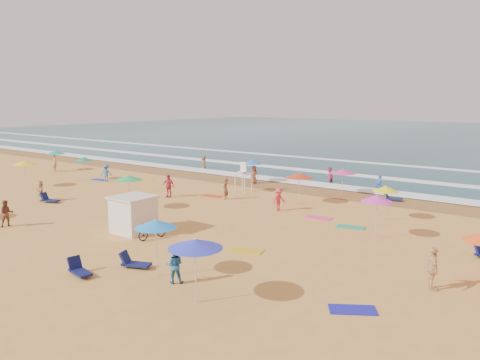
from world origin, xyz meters
The scene contains 12 objects.
ground centered at (0.00, 0.00, 0.00)m, with size 220.00×220.00×0.00m, color gold.
ocean centered at (0.00, 84.00, 0.00)m, with size 220.00×140.00×0.18m, color #0C4756.
wet_sand centered at (0.00, 12.50, 0.01)m, with size 220.00×220.00×0.00m, color olive.
surf_foam centered at (0.00, 21.32, 0.10)m, with size 200.00×18.70×0.05m.
cabana centered at (2.05, -5.03, 1.00)m, with size 2.00×2.00×2.00m, color white.
cabana_roof centered at (2.05, -5.03, 2.06)m, with size 2.20×2.20×0.12m, color silver.
bicycle centered at (3.95, -5.33, 0.46)m, with size 0.61×1.76×0.92m, color black.
lifeguard_stand centered at (-0.10, 8.56, 1.05)m, with size 1.20×1.20×2.10m, color white, non-canonical shape.
beach_umbrellas centered at (-0.47, 0.30, 2.09)m, with size 55.98×26.67×0.81m.
loungers centered at (5.03, -2.09, 0.17)m, with size 42.25×24.28×0.34m.
towels centered at (-0.03, -0.66, 0.01)m, with size 33.02×16.58×0.03m.
beachgoers centered at (1.79, 5.12, 0.78)m, with size 48.70×26.84×2.12m.
Camera 1 is at (22.76, -22.30, 7.52)m, focal length 35.00 mm.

